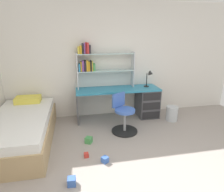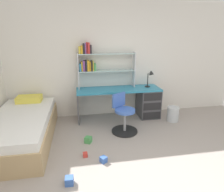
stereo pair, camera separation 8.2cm
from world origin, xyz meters
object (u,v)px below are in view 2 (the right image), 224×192
(desk_lamp, at_px, (151,76))
(waste_bin, at_px, (173,114))
(toy_block_blue_3, at_px, (69,181))
(toy_block_blue_5, at_px, (103,160))
(bookshelf_hutch, at_px, (97,62))
(desk, at_px, (139,100))
(toy_block_red_2, at_px, (85,155))
(bed_platform, at_px, (22,128))
(toy_block_green_0, at_px, (88,140))
(swivel_chair, at_px, (124,117))

(desk_lamp, relative_size, waste_bin, 1.17)
(waste_bin, bearing_deg, toy_block_blue_3, -144.29)
(waste_bin, bearing_deg, toy_block_blue_5, -144.80)
(waste_bin, distance_m, toy_block_blue_5, 2.14)
(bookshelf_hutch, relative_size, toy_block_blue_5, 14.12)
(desk, xyz_separation_m, toy_block_blue_5, (-1.07, -1.61, -0.36))
(toy_block_red_2, bearing_deg, waste_bin, 27.30)
(desk_lamp, xyz_separation_m, bed_platform, (-2.69, -0.74, -0.71))
(bookshelf_hutch, distance_m, desk_lamp, 1.27)
(toy_block_red_2, height_order, toy_block_blue_5, toy_block_blue_5)
(desk, height_order, desk_lamp, desk_lamp)
(toy_block_red_2, distance_m, toy_block_blue_5, 0.33)
(bookshelf_hutch, distance_m, waste_bin, 2.06)
(waste_bin, relative_size, toy_block_green_0, 2.96)
(bookshelf_hutch, bearing_deg, bed_platform, -148.51)
(toy_block_blue_5, bearing_deg, toy_block_red_2, 144.81)
(toy_block_blue_3, bearing_deg, waste_bin, 35.71)
(waste_bin, height_order, toy_block_red_2, waste_bin)
(desk, bearing_deg, bed_platform, -163.23)
(bookshelf_hutch, relative_size, waste_bin, 3.93)
(bookshelf_hutch, relative_size, swivel_chair, 1.67)
(toy_block_green_0, bearing_deg, swivel_chair, 23.50)
(bed_platform, height_order, toy_block_red_2, bed_platform)
(toy_block_green_0, bearing_deg, bed_platform, 167.34)
(bookshelf_hutch, xyz_separation_m, toy_block_blue_5, (-0.10, -1.78, -1.24))
(bookshelf_hutch, height_order, swivel_chair, bookshelf_hutch)
(toy_block_green_0, bearing_deg, toy_block_red_2, -99.85)
(toy_block_red_2, distance_m, toy_block_blue_3, 0.62)
(toy_block_blue_5, bearing_deg, waste_bin, 35.20)
(toy_block_green_0, bearing_deg, bookshelf_hutch, 75.58)
(toy_block_green_0, bearing_deg, desk_lamp, 33.52)
(bookshelf_hutch, xyz_separation_m, toy_block_green_0, (-0.30, -1.16, -1.23))
(toy_block_red_2, bearing_deg, bookshelf_hutch, 76.78)
(swivel_chair, distance_m, toy_block_blue_3, 1.69)
(desk, bearing_deg, toy_block_red_2, -133.32)
(toy_block_blue_3, bearing_deg, toy_block_red_2, 68.21)
(swivel_chair, height_order, toy_block_blue_5, swivel_chair)
(desk, xyz_separation_m, waste_bin, (0.67, -0.38, -0.24))
(bookshelf_hutch, distance_m, toy_block_green_0, 1.72)
(waste_bin, distance_m, toy_block_blue_3, 2.76)
(bed_platform, bearing_deg, waste_bin, 6.48)
(waste_bin, height_order, toy_block_blue_3, waste_bin)
(waste_bin, bearing_deg, desk, 150.56)
(toy_block_red_2, bearing_deg, desk_lamp, 41.90)
(desk, height_order, swivel_chair, swivel_chair)
(swivel_chair, xyz_separation_m, toy_block_green_0, (-0.73, -0.32, -0.25))
(desk_lamp, distance_m, toy_block_green_0, 2.03)
(desk_lamp, bearing_deg, toy_block_blue_5, -129.23)
(desk_lamp, relative_size, toy_block_blue_3, 3.58)
(desk_lamp, bearing_deg, desk, -178.15)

